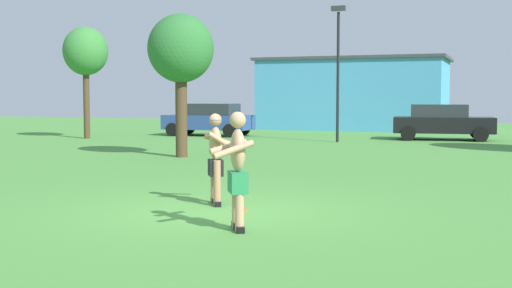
{
  "coord_description": "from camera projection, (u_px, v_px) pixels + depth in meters",
  "views": [
    {
      "loc": [
        4.5,
        -10.02,
        1.95
      ],
      "look_at": [
        0.36,
        1.03,
        1.08
      ],
      "focal_mm": 45.74,
      "sensor_mm": 36.0,
      "label": 1
    }
  ],
  "objects": [
    {
      "name": "ground_plane",
      "position": [
        215.0,
        211.0,
        11.07
      ],
      "size": [
        80.0,
        80.0,
        0.0
      ],
      "primitive_type": "plane",
      "color": "#4C8E3D"
    },
    {
      "name": "player_near",
      "position": [
        237.0,
        168.0,
        9.41
      ],
      "size": [
        0.75,
        0.9,
        1.72
      ],
      "color": "black",
      "rests_on": "ground_plane"
    },
    {
      "name": "player_in_black",
      "position": [
        216.0,
        155.0,
        11.65
      ],
      "size": [
        0.77,
        0.69,
        1.65
      ],
      "color": "black",
      "rests_on": "ground_plane"
    },
    {
      "name": "frisbee",
      "position": [
        240.0,
        210.0,
        11.06
      ],
      "size": [
        0.26,
        0.26,
        0.03
      ],
      "primitive_type": "cylinder",
      "color": "orange",
      "rests_on": "ground_plane"
    },
    {
      "name": "car_black_near_post",
      "position": [
        442.0,
        121.0,
        28.85
      ],
      "size": [
        4.48,
        2.43,
        1.58
      ],
      "color": "black",
      "rests_on": "ground_plane"
    },
    {
      "name": "car_blue_far_end",
      "position": [
        209.0,
        119.0,
        31.92
      ],
      "size": [
        4.32,
        2.07,
        1.58
      ],
      "color": "#2D478C",
      "rests_on": "ground_plane"
    },
    {
      "name": "lamp_post",
      "position": [
        338.0,
        59.0,
        27.36
      ],
      "size": [
        0.6,
        0.24,
        5.71
      ],
      "color": "black",
      "rests_on": "ground_plane"
    },
    {
      "name": "outbuilding_behind_lot",
      "position": [
        355.0,
        94.0,
        38.57
      ],
      "size": [
        10.79,
        6.38,
        4.15
      ],
      "color": "#4C9ED1",
      "rests_on": "ground_plane"
    },
    {
      "name": "tree_left_field",
      "position": [
        86.0,
        52.0,
        29.65
      ],
      "size": [
        2.04,
        2.04,
        5.1
      ],
      "color": "#4C3823",
      "rests_on": "ground_plane"
    },
    {
      "name": "tree_behind_players",
      "position": [
        181.0,
        51.0,
        20.6
      ],
      "size": [
        2.1,
        2.1,
        4.54
      ],
      "color": "#4C3823",
      "rests_on": "ground_plane"
    }
  ]
}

